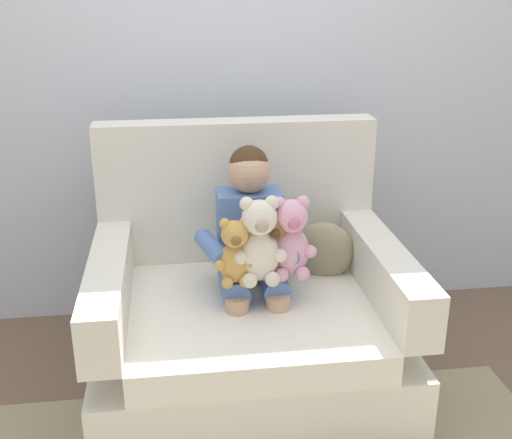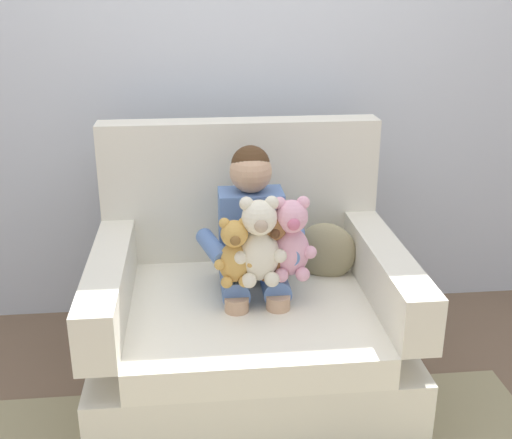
# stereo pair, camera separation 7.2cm
# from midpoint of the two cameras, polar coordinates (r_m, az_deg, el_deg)

# --- Properties ---
(ground_plane) EXTENTS (8.00, 8.00, 0.00)m
(ground_plane) POSITION_cam_midpoint_polar(r_m,az_deg,el_deg) (2.77, 0.16, -14.63)
(ground_plane) COLOR brown
(back_wall) EXTENTS (6.00, 0.10, 2.60)m
(back_wall) POSITION_cam_midpoint_polar(r_m,az_deg,el_deg) (3.05, -1.39, 14.97)
(back_wall) COLOR silver
(back_wall) RESTS_ON ground
(armchair) EXTENTS (1.21, 1.00, 1.04)m
(armchair) POSITION_cam_midpoint_polar(r_m,az_deg,el_deg) (2.66, 0.03, -8.39)
(armchair) COLOR silver
(armchair) RESTS_ON ground
(seated_child) EXTENTS (0.45, 0.39, 0.82)m
(seated_child) POSITION_cam_midpoint_polar(r_m,az_deg,el_deg) (2.55, 0.49, -1.83)
(seated_child) COLOR #597AB7
(seated_child) RESTS_ON armchair
(plush_cream) EXTENTS (0.20, 0.17, 0.34)m
(plush_cream) POSITION_cam_midpoint_polar(r_m,az_deg,el_deg) (2.38, 1.15, -2.10)
(plush_cream) COLOR silver
(plush_cream) RESTS_ON armchair
(plush_honey) EXTENTS (0.16, 0.13, 0.26)m
(plush_honey) POSITION_cam_midpoint_polar(r_m,az_deg,el_deg) (2.37, -1.07, -3.04)
(plush_honey) COLOR gold
(plush_honey) RESTS_ON armchair
(plush_brown) EXTENTS (0.16, 0.13, 0.27)m
(plush_brown) POSITION_cam_midpoint_polar(r_m,az_deg,el_deg) (2.43, 2.39, -2.44)
(plush_brown) COLOR brown
(plush_brown) RESTS_ON armchair
(plush_pink) EXTENTS (0.19, 0.16, 0.33)m
(plush_pink) POSITION_cam_midpoint_polar(r_m,az_deg,el_deg) (2.42, 3.99, -1.85)
(plush_pink) COLOR #EAA8BC
(plush_pink) RESTS_ON armchair
(throw_pillow) EXTENTS (0.28, 0.19, 0.26)m
(throw_pillow) POSITION_cam_midpoint_polar(r_m,az_deg,el_deg) (2.73, 7.00, -2.90)
(throw_pillow) COLOR #998C66
(throw_pillow) RESTS_ON armchair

